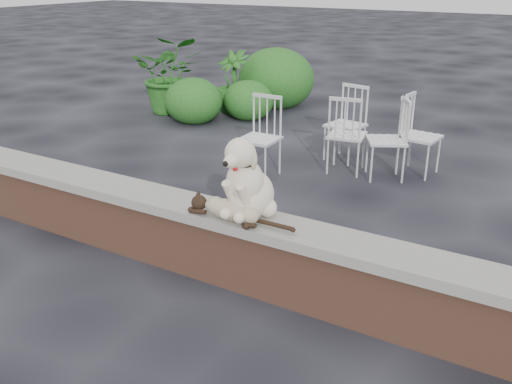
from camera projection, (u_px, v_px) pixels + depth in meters
The scene contains 13 objects.
ground at pixel (222, 276), 4.48m from camera, with size 60.00×60.00×0.00m, color black.
brick_wall at pixel (221, 248), 4.39m from camera, with size 6.00×0.30×0.50m, color brown.
capstone at pixel (220, 215), 4.28m from camera, with size 6.20×0.40×0.08m, color slate.
dog at pixel (251, 175), 4.06m from camera, with size 0.42×0.55×0.64m, color beige, non-canonical shape.
cat at pixel (231, 209), 4.07m from camera, with size 1.02×0.25×0.17m, color tan, non-canonical shape.
chair_a at pixel (259, 138), 6.46m from camera, with size 0.56×0.56×0.94m, color silver, non-canonical shape.
chair_c at pixel (347, 134), 6.62m from camera, with size 0.56×0.56×0.94m, color silver, non-canonical shape.
chair_e at pixel (420, 136), 6.55m from camera, with size 0.56×0.56×0.94m, color silver, non-canonical shape.
chair_b at pixel (345, 124), 7.03m from camera, with size 0.56×0.56×0.94m, color silver, non-canonical shape.
chair_d at pixel (387, 139), 6.42m from camera, with size 0.56×0.56×0.94m, color silver, non-canonical shape.
potted_plant_a at pixel (170, 74), 9.32m from camera, with size 1.16×1.00×1.29m, color #1D4F16.
potted_plant_b at pixel (233, 82), 9.34m from camera, with size 0.59×0.59×1.04m, color #1D4F16.
shrubbery at pixel (256, 86), 9.50m from camera, with size 1.75×2.70×1.08m.
Camera 1 is at (2.22, -3.23, 2.30)m, focal length 39.15 mm.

